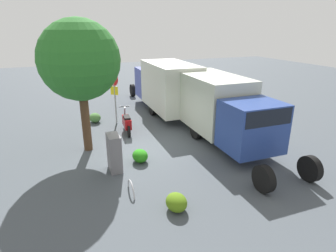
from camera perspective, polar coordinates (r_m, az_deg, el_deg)
ground_plane at (r=12.28m, az=-5.01°, el=-4.52°), size 60.00×60.00×0.00m
box_truck_near at (r=12.83m, az=10.77°, el=3.83°), size 7.87×2.34×2.86m
box_truck_far at (r=17.17m, az=-0.65°, el=8.37°), size 8.19×2.41×3.03m
motorcycle at (r=13.95m, az=-8.32°, el=0.65°), size 1.81×0.55×1.20m
stop_sign at (r=15.11m, az=-10.78°, el=7.29°), size 0.71×0.33×2.82m
street_tree at (r=11.64m, az=-17.42°, el=12.48°), size 3.14×3.14×5.33m
utility_cabinet at (r=10.37m, az=-10.79°, el=-5.36°), size 0.78×0.42×1.37m
bike_rack_hoop at (r=9.28m, az=-7.42°, el=-13.21°), size 0.85×0.07×0.85m
shrub_near_sign at (r=8.34m, az=1.71°, el=-15.13°), size 0.73×0.60×0.50m
shrub_mid_verge at (r=15.93m, az=-14.52°, el=1.62°), size 0.75×0.62×0.51m
shrub_by_tree at (r=11.05m, az=-5.65°, el=-6.00°), size 0.72×0.59×0.49m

